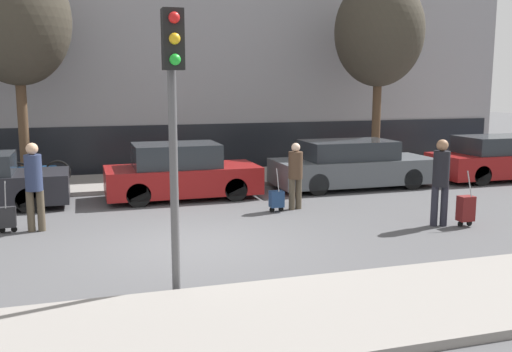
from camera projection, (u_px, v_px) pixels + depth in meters
name	position (u px, v px, depth m)	size (l,w,h in m)	color
ground_plane	(194.00, 246.00, 10.62)	(80.00, 80.00, 0.00)	#4C4C4F
sidewalk_near	(253.00, 322.00, 7.08)	(28.00, 2.50, 0.12)	gray
sidewalk_far	(149.00, 181.00, 17.21)	(28.00, 3.00, 0.12)	gray
building_facade	(133.00, 7.00, 19.37)	(28.00, 2.11, 11.16)	gray
parked_car_1	(181.00, 173.00, 14.91)	(3.96, 1.75, 1.45)	maroon
parked_car_2	(352.00, 165.00, 16.45)	(4.68, 1.77, 1.37)	#4C5156
parked_car_3	(503.00, 159.00, 17.88)	(4.65, 1.75, 1.37)	maroon
pedestrian_left	(34.00, 181.00, 11.50)	(0.35, 0.34, 1.82)	#4C4233
trolley_left	(7.00, 217.00, 11.49)	(0.34, 0.29, 1.06)	#262628
pedestrian_center	(295.00, 172.00, 13.56)	(0.34, 0.34, 1.60)	#4C4233
trolley_center	(277.00, 199.00, 13.35)	(0.34, 0.29, 1.04)	navy
pedestrian_right	(441.00, 177.00, 11.93)	(0.34, 0.34, 1.84)	#23232D
trolley_right	(466.00, 209.00, 11.99)	(0.34, 0.29, 1.19)	maroon
traffic_light	(173.00, 96.00, 7.74)	(0.28, 0.47, 3.96)	#515154
parked_bicycle	(38.00, 173.00, 15.99)	(1.77, 0.06, 0.96)	black
bare_tree_near_crossing	(16.00, 20.00, 15.56)	(2.92, 2.92, 6.38)	#4C3826
bare_tree_down_street	(379.00, 32.00, 18.35)	(2.88, 2.88, 6.28)	#4C3826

